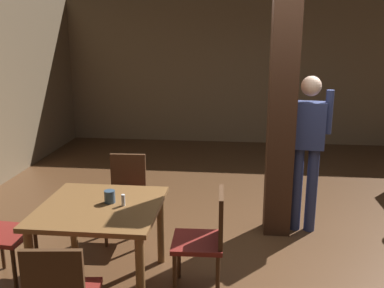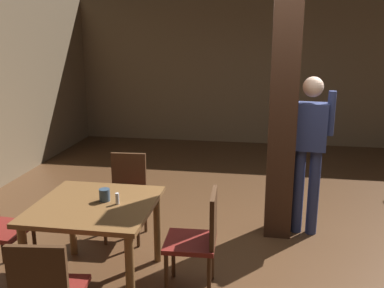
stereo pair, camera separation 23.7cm
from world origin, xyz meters
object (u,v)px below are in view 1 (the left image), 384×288
at_px(napkin_cup, 110,197).
at_px(standing_person, 307,143).
at_px(chair_east, 207,236).
at_px(chair_north, 127,193).
at_px(salt_shaker, 123,200).
at_px(dining_table, 101,218).

relative_size(napkin_cup, standing_person, 0.06).
bearing_deg(chair_east, chair_north, 135.31).
distance_m(chair_north, salt_shaker, 0.97).
relative_size(chair_east, standing_person, 0.52).
height_order(dining_table, standing_person, standing_person).
relative_size(dining_table, chair_north, 1.13).
distance_m(chair_east, standing_person, 1.70).
bearing_deg(chair_east, napkin_cup, 175.72).
bearing_deg(standing_person, chair_north, -168.56).
height_order(dining_table, napkin_cup, napkin_cup).
distance_m(salt_shaker, standing_person, 2.13).
xyz_separation_m(dining_table, chair_north, (-0.02, 0.91, -0.12)).
bearing_deg(standing_person, napkin_cup, -145.87).
relative_size(chair_north, salt_shaker, 9.07).
relative_size(chair_east, salt_shaker, 9.07).
height_order(chair_north, standing_person, standing_person).
distance_m(dining_table, chair_east, 0.91).
distance_m(chair_east, salt_shaker, 0.76).
distance_m(dining_table, standing_person, 2.31).
xyz_separation_m(chair_north, standing_person, (1.90, 0.38, 0.50)).
relative_size(chair_east, chair_north, 1.00).
height_order(chair_east, standing_person, standing_person).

